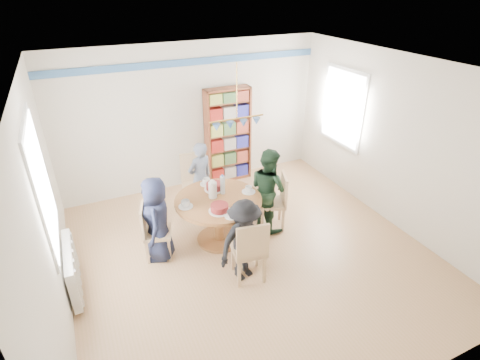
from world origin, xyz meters
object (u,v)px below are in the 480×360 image
person_left (157,219)px  person_right (268,189)px  dining_table (219,210)px  person_near (244,241)px  chair_near (250,249)px  person_far (200,178)px  bookshelf (228,136)px  radiator (72,269)px  chair_left (152,230)px  chair_right (277,199)px  chair_far (195,180)px

person_left → person_right: size_ratio=0.94×
dining_table → person_near: 0.89m
chair_near → person_far: bearing=90.1°
dining_table → bookshelf: bookshelf is taller
person_left → radiator: bearing=-63.1°
chair_left → person_right: (1.89, 0.01, 0.21)m
dining_table → bookshelf: size_ratio=0.70×
radiator → person_left: (1.18, 0.22, 0.29)m
person_left → person_far: 1.32m
dining_table → person_right: 0.88m
radiator → chair_right: 3.11m
chair_right → person_far: size_ratio=0.72×
dining_table → person_near: size_ratio=1.08×
radiator → person_left: bearing=10.3°
person_left → person_right: person_right is taller
chair_right → chair_near: (-0.95, -0.97, 0.02)m
person_left → person_near: 1.30m
chair_far → person_far: bearing=-64.8°
person_right → person_near: size_ratio=1.14×
person_right → chair_left: bearing=79.9°
bookshelf → chair_near: bearing=-107.7°
chair_left → chair_near: 1.48m
radiator → person_near: person_near is taller
person_right → person_near: person_right is taller
bookshelf → radiator: bearing=-146.3°
dining_table → chair_right: bearing=-1.5°
chair_left → dining_table: bearing=-2.3°
chair_far → bookshelf: size_ratio=0.55×
chair_near → person_near: 0.13m
person_far → chair_far: bearing=-82.2°
chair_left → chair_near: bearing=-44.5°
person_right → bookshelf: size_ratio=0.73×
chair_far → radiator: bearing=-149.4°
chair_right → chair_near: 1.36m
chair_left → person_near: bearing=-42.4°
chair_far → person_far: size_ratio=0.80×
dining_table → person_far: bearing=87.7°
person_left → chair_right: bearing=105.3°
person_near → chair_far: bearing=76.5°
chair_left → chair_right: (2.01, -0.07, 0.04)m
radiator → person_far: (2.14, 1.12, 0.29)m
radiator → person_near: (2.11, -0.69, 0.25)m
chair_near → person_near: person_near is taller
chair_left → bookshelf: size_ratio=0.46×
chair_left → chair_near: (1.05, -1.04, 0.06)m
dining_table → person_left: 0.93m
dining_table → person_far: 0.92m
person_left → person_far: bearing=149.7°
radiator → dining_table: 2.13m
dining_table → person_far: person_far is taller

